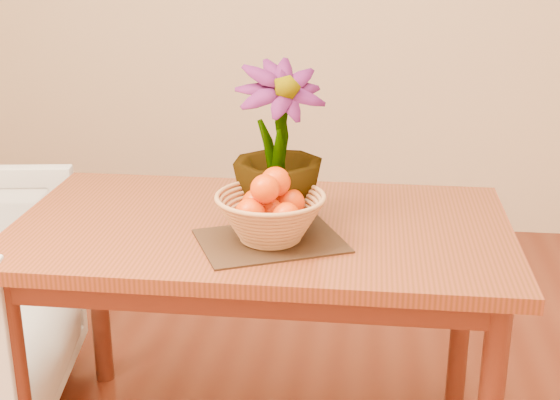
# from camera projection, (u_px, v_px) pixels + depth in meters

# --- Properties ---
(table) EXTENTS (1.40, 0.80, 0.75)m
(table) POSITION_uv_depth(u_px,v_px,m) (261.00, 252.00, 2.23)
(table) COLOR maroon
(table) RESTS_ON floor
(placemat) EXTENTS (0.45, 0.41, 0.01)m
(placemat) POSITION_uv_depth(u_px,v_px,m) (271.00, 241.00, 2.07)
(placemat) COLOR #332112
(placemat) RESTS_ON table
(wicker_basket) EXTENTS (0.29, 0.29, 0.12)m
(wicker_basket) POSITION_uv_depth(u_px,v_px,m) (270.00, 219.00, 2.05)
(wicker_basket) COLOR tan
(wicker_basket) RESTS_ON placemat
(orange_pile) EXTENTS (0.17, 0.17, 0.14)m
(orange_pile) POSITION_uv_depth(u_px,v_px,m) (271.00, 202.00, 2.03)
(orange_pile) COLOR #D94203
(orange_pile) RESTS_ON wicker_basket
(potted_plant) EXTENTS (0.34, 0.34, 0.45)m
(potted_plant) POSITION_uv_depth(u_px,v_px,m) (278.00, 145.00, 2.13)
(potted_plant) COLOR #144112
(potted_plant) RESTS_ON table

